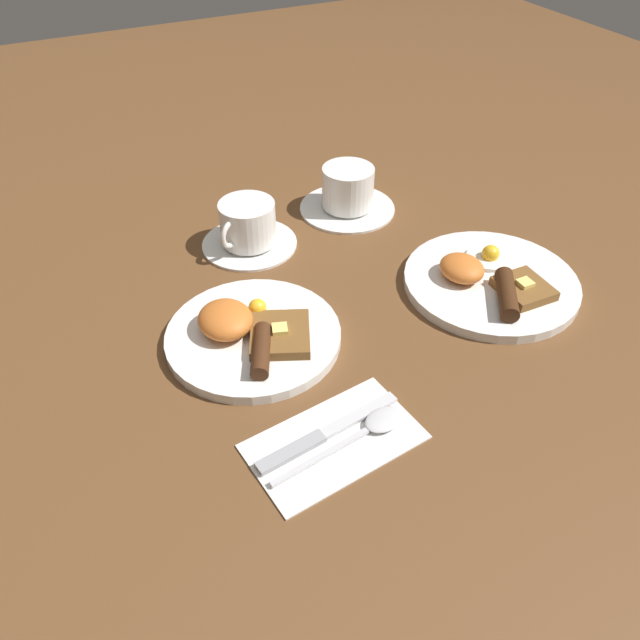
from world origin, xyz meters
TOP-DOWN VIEW (x-y plane):
  - ground_plane at (0.00, 0.00)m, footprint 3.00×3.00m
  - breakfast_plate_near at (-0.00, -0.00)m, footprint 0.24×0.24m
  - breakfast_plate_far at (0.05, 0.36)m, footprint 0.26×0.26m
  - teacup_near at (-0.22, 0.08)m, footprint 0.15×0.15m
  - teacup_far at (-0.25, 0.28)m, footprint 0.17×0.17m
  - napkin at (0.20, 0.02)m, footprint 0.13×0.21m
  - knife at (0.19, 0.01)m, footprint 0.04×0.19m
  - spoon at (0.21, 0.06)m, footprint 0.05×0.18m

SIDE VIEW (x-z plane):
  - ground_plane at x=0.00m, z-range 0.00..0.00m
  - napkin at x=0.20m, z-range 0.00..0.01m
  - knife at x=0.19m, z-range 0.00..0.01m
  - spoon at x=0.21m, z-range 0.00..0.01m
  - breakfast_plate_far at x=0.05m, z-range -0.01..0.04m
  - breakfast_plate_near at x=0.00m, z-range -0.01..0.04m
  - teacup_far at x=-0.25m, z-range -0.01..0.07m
  - teacup_near at x=-0.22m, z-range 0.00..0.07m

